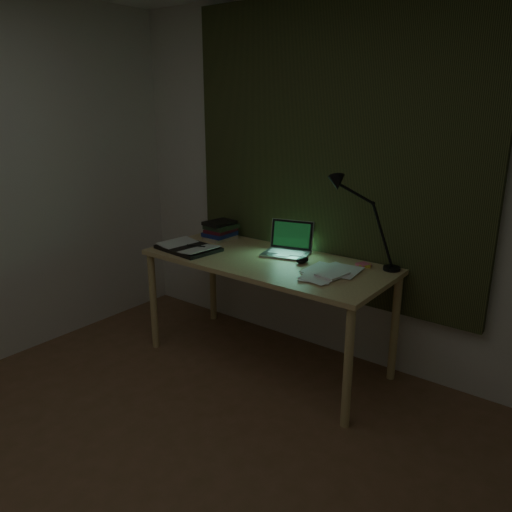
{
  "coord_description": "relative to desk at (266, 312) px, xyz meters",
  "views": [
    {
      "loc": [
        1.67,
        -1.03,
        1.78
      ],
      "look_at": [
        -0.21,
        1.43,
        0.82
      ],
      "focal_mm": 35.0,
      "sensor_mm": 36.0,
      "label": 1
    }
  ],
  "objects": [
    {
      "name": "floor",
      "position": [
        0.21,
        -1.55,
        -0.38
      ],
      "size": [
        3.5,
        4.0,
        0.0
      ],
      "primitive_type": "cube",
      "color": "brown",
      "rests_on": "ground"
    },
    {
      "name": "wall_back",
      "position": [
        0.21,
        0.45,
        0.87
      ],
      "size": [
        3.5,
        0.0,
        2.5
      ],
      "primitive_type": "cube",
      "color": "silver",
      "rests_on": "ground"
    },
    {
      "name": "curtain",
      "position": [
        0.21,
        0.41,
        1.07
      ],
      "size": [
        2.2,
        0.06,
        2.0
      ],
      "primitive_type": "cube",
      "color": "#262D16",
      "rests_on": "wall_back"
    },
    {
      "name": "desk",
      "position": [
        0.0,
        0.0,
        0.0
      ],
      "size": [
        1.68,
        0.74,
        0.77
      ],
      "primitive_type": null,
      "color": "tan",
      "rests_on": "floor"
    },
    {
      "name": "laptop",
      "position": [
        0.05,
        0.15,
        0.49
      ],
      "size": [
        0.39,
        0.41,
        0.22
      ],
      "primitive_type": null,
      "rotation": [
        0.0,
        0.0,
        0.26
      ],
      "color": "#A1A2A6",
      "rests_on": "desk"
    },
    {
      "name": "open_textbook",
      "position": [
        -0.58,
        -0.16,
        0.4
      ],
      "size": [
        0.45,
        0.35,
        0.04
      ],
      "primitive_type": null,
      "rotation": [
        0.0,
        0.0,
        -0.11
      ],
      "color": "silver",
      "rests_on": "desk"
    },
    {
      "name": "book_stack",
      "position": [
        -0.6,
        0.2,
        0.46
      ],
      "size": [
        0.21,
        0.25,
        0.15
      ],
      "primitive_type": null,
      "rotation": [
        0.0,
        0.0,
        -0.13
      ],
      "color": "silver",
      "rests_on": "desk"
    },
    {
      "name": "loose_papers",
      "position": [
        0.47,
        -0.02,
        0.39
      ],
      "size": [
        0.35,
        0.36,
        0.02
      ],
      "primitive_type": null,
      "rotation": [
        0.0,
        0.0,
        0.15
      ],
      "color": "white",
      "rests_on": "desk"
    },
    {
      "name": "mouse",
      "position": [
        0.23,
        0.08,
        0.4
      ],
      "size": [
        0.07,
        0.11,
        0.04
      ],
      "primitive_type": "ellipsoid",
      "rotation": [
        0.0,
        0.0,
        -0.04
      ],
      "color": "black",
      "rests_on": "desk"
    },
    {
      "name": "sticky_yellow",
      "position": [
        0.59,
        0.26,
        0.39
      ],
      "size": [
        0.09,
        0.09,
        0.02
      ],
      "primitive_type": "cube",
      "rotation": [
        0.0,
        0.0,
        0.38
      ],
      "color": "gold",
      "rests_on": "desk"
    },
    {
      "name": "sticky_pink",
      "position": [
        0.58,
        0.26,
        0.39
      ],
      "size": [
        0.1,
        0.1,
        0.02
      ],
      "primitive_type": "cube",
      "rotation": [
        0.0,
        0.0,
        -0.38
      ],
      "color": "#FF637E",
      "rests_on": "desk"
    },
    {
      "name": "desk_lamp",
      "position": [
        0.76,
        0.29,
        0.68
      ],
      "size": [
        0.45,
        0.39,
        0.58
      ],
      "primitive_type": null,
      "rotation": [
        0.0,
        0.0,
        0.26
      ],
      "color": "black",
      "rests_on": "desk"
    }
  ]
}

